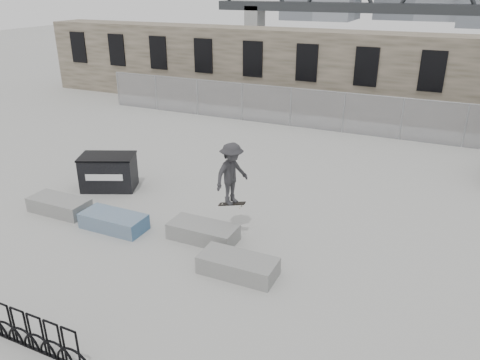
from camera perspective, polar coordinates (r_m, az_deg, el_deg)
name	(u,v)px	position (r m, az deg, el deg)	size (l,w,h in m)	color
ground	(153,233)	(14.31, -10.54, -6.32)	(120.00, 120.00, 0.00)	#A5A5A0
stone_wall	(313,71)	(27.74, 8.85, 12.98)	(36.00, 2.58, 4.50)	brown
chainlink_fence	(291,106)	(24.49, 6.18, 8.90)	(22.06, 0.06, 2.02)	gray
planter_far_left	(59,205)	(16.26, -21.16, -2.82)	(2.00, 0.90, 0.48)	gray
planter_center_left	(114,221)	(14.69, -15.14, -4.81)	(2.00, 0.90, 0.48)	#2C5786
planter_center_right	(203,231)	(13.65, -4.52, -6.25)	(2.00, 0.90, 0.48)	gray
planter_offset	(238,265)	(12.10, -0.25, -10.31)	(2.00, 0.90, 0.48)	gray
dumpster	(109,172)	(17.44, -15.73, 0.96)	(2.21, 1.83, 1.25)	black
bike_rack	(29,331)	(10.73, -24.38, -16.47)	(3.14, 0.09, 0.90)	black
skateboarder	(232,174)	(13.23, -1.02, 0.75)	(1.03, 1.34, 1.94)	#2C2B2E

